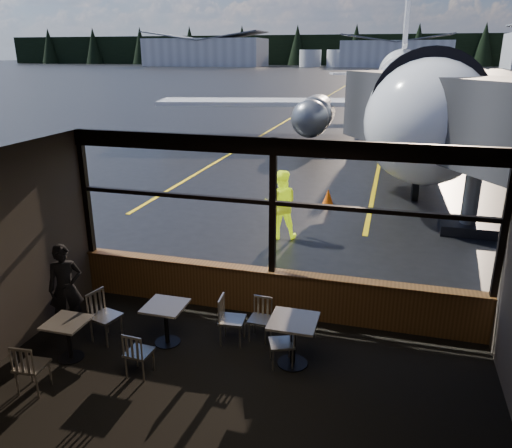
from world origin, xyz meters
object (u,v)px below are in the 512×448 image
at_px(chair_near_w, 232,320).
at_px(ground_crew, 281,204).
at_px(chair_near_n, 260,320).
at_px(chair_mid_s, 139,353).
at_px(cafe_table_mid, 166,324).
at_px(chair_mid_w, 106,317).
at_px(chair_left_s, 32,366).
at_px(cone_nose, 328,196).
at_px(cafe_table_near, 293,342).
at_px(cafe_table_left, 69,340).
at_px(jet_bridge, 453,153).
at_px(passenger, 66,288).
at_px(chair_near_e, 282,344).
at_px(airliner, 413,43).

xyz_separation_m(chair_near_w, ground_crew, (-0.39, 5.53, 0.51)).
xyz_separation_m(chair_near_n, chair_mid_s, (-1.59, -1.52, 0.01)).
distance_m(cafe_table_mid, chair_mid_w, 1.10).
distance_m(chair_near_w, chair_mid_w, 2.26).
relative_size(chair_left_s, cone_nose, 1.70).
xyz_separation_m(cafe_table_near, chair_mid_w, (-3.36, -0.17, 0.06)).
bearing_deg(chair_left_s, cafe_table_left, 85.00).
distance_m(jet_bridge, cafe_table_near, 7.89).
distance_m(cafe_table_mid, chair_left_s, 2.24).
distance_m(chair_left_s, passenger, 1.90).
bearing_deg(chair_near_w, chair_near_n, 112.77).
bearing_deg(chair_near_e, jet_bridge, -44.45).
bearing_deg(chair_mid_s, cafe_table_near, 25.60).
bearing_deg(chair_near_n, chair_left_s, 41.05).
bearing_deg(chair_left_s, chair_near_w, 35.63).
height_order(jet_bridge, chair_left_s, jet_bridge).
distance_m(cafe_table_left, chair_near_w, 2.77).
bearing_deg(chair_near_w, chair_mid_w, -81.36).
height_order(cafe_table_mid, chair_near_w, chair_near_w).
height_order(chair_mid_w, cone_nose, chair_mid_w).
height_order(cafe_table_left, chair_mid_s, chair_mid_s).
bearing_deg(chair_near_n, cone_nose, -87.21).
height_order(cafe_table_left, chair_left_s, chair_left_s).
bearing_deg(airliner, cone_nose, -102.59).
height_order(cafe_table_near, passenger, passenger).
relative_size(cafe_table_left, ground_crew, 0.37).
relative_size(jet_bridge, cone_nose, 21.59).
height_order(chair_near_e, chair_mid_s, chair_near_e).
xyz_separation_m(airliner, cafe_table_near, (-1.88, -22.66, -5.00)).
distance_m(chair_near_n, cone_nose, 8.93).
xyz_separation_m(cafe_table_near, ground_crew, (-1.55, 5.89, 0.54)).
bearing_deg(cafe_table_near, chair_mid_s, -158.21).
height_order(cafe_table_near, cafe_table_mid, cafe_table_near).
relative_size(jet_bridge, cafe_table_mid, 14.47).
distance_m(airliner, jet_bridge, 15.91).
bearing_deg(chair_near_n, ground_crew, -78.12).
relative_size(cafe_table_mid, cone_nose, 1.49).
xyz_separation_m(jet_bridge, chair_near_e, (-3.03, -7.15, -2.00)).
xyz_separation_m(jet_bridge, passenger, (-7.13, -7.04, -1.57)).
distance_m(cafe_table_mid, passenger, 2.04).
xyz_separation_m(chair_near_n, ground_crew, (-0.83, 5.29, 0.56)).
relative_size(cafe_table_left, chair_mid_s, 0.88).
relative_size(chair_mid_s, passenger, 0.48).
bearing_deg(chair_mid_w, cone_nose, 178.64).
distance_m(cafe_table_left, chair_near_e, 3.57).
distance_m(chair_near_e, cone_nose, 9.62).
distance_m(chair_near_e, chair_mid_s, 2.29).
bearing_deg(jet_bridge, ground_crew, -164.89).
bearing_deg(chair_near_n, cafe_table_near, 143.45).
distance_m(chair_mid_s, ground_crew, 6.87).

